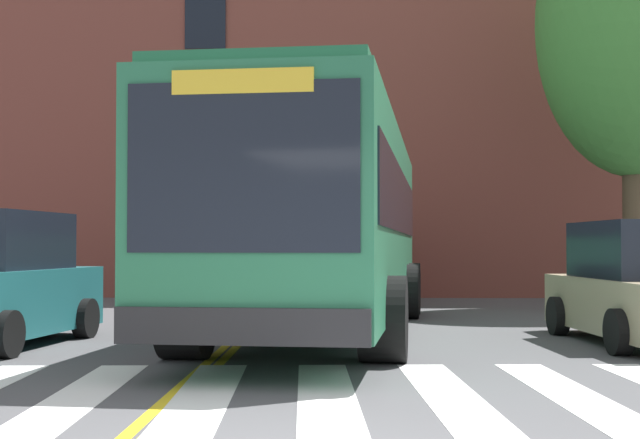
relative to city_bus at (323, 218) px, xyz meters
The scene contains 7 objects.
crosswalk 6.54m from the city_bus, 88.75° to the right, with size 14.49×4.84×0.01m.
lane_line_yellow_inner 8.06m from the city_bus, 99.70° to the left, with size 0.12×36.00×0.01m, color gold.
lane_line_yellow_outer 8.03m from the city_bus, 98.54° to the left, with size 0.12×36.00×0.01m, color gold.
city_bus is the anchor object (origin of this frame).
car_red_behind_bus 8.34m from the city_bus, 87.00° to the left, with size 2.10×3.85×1.84m.
street_tree_curbside_large 9.34m from the city_bus, 35.41° to the left, with size 5.87×5.94×9.71m.
building_facade 13.82m from the city_bus, 105.03° to the left, with size 35.36×6.53×13.96m.
Camera 1 is at (0.28, -5.59, 1.40)m, focal length 50.00 mm.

